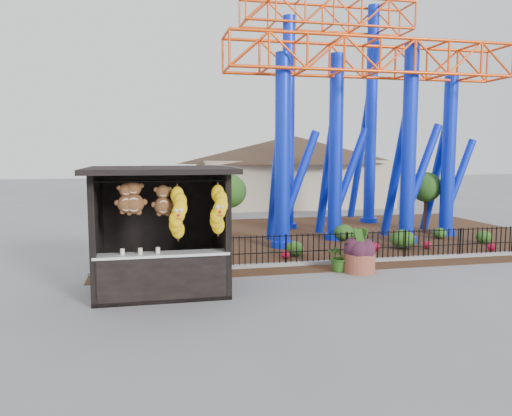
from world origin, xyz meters
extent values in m
plane|color=slate|center=(0.00, 0.00, 0.00)|extent=(120.00, 120.00, 0.00)
cube|color=#331E11|center=(4.00, 8.00, 0.01)|extent=(18.00, 12.00, 0.02)
cube|color=gray|center=(4.00, 3.00, 0.06)|extent=(18.00, 0.18, 0.12)
cube|color=black|center=(-3.00, 1.20, 0.05)|extent=(3.20, 2.60, 0.10)
cube|color=black|center=(-3.00, 2.44, 1.50)|extent=(3.20, 0.12, 3.00)
cube|color=black|center=(-4.54, 1.20, 1.50)|extent=(0.12, 2.60, 3.00)
cube|color=black|center=(-1.46, 1.20, 1.50)|extent=(0.12, 2.60, 3.00)
cube|color=black|center=(-3.00, 0.95, 3.06)|extent=(3.50, 3.40, 0.12)
cube|color=black|center=(-4.53, -0.03, 1.50)|extent=(0.14, 0.14, 3.00)
cube|color=black|center=(-1.47, -0.03, 1.50)|extent=(0.14, 0.14, 3.00)
cube|color=black|center=(-3.00, 0.15, 0.55)|extent=(3.00, 0.50, 1.10)
cube|color=silver|center=(-3.00, 0.15, 1.12)|extent=(3.10, 0.55, 0.06)
cylinder|color=black|center=(-3.00, -0.25, 2.85)|extent=(2.90, 0.04, 0.04)
cylinder|color=#0C27DC|center=(1.50, 6.00, 3.50)|extent=(0.56, 0.56, 7.00)
cylinder|color=#0C27DC|center=(1.50, 6.00, 0.12)|extent=(0.84, 0.84, 0.24)
cylinder|color=#0C27DC|center=(4.00, 7.20, 3.65)|extent=(0.56, 0.56, 7.30)
cylinder|color=#0C27DC|center=(4.00, 7.20, 0.12)|extent=(0.84, 0.84, 0.24)
cylinder|color=#0C27DC|center=(6.50, 6.00, 3.75)|extent=(0.56, 0.56, 7.50)
cylinder|color=#0C27DC|center=(6.50, 6.00, 0.12)|extent=(0.84, 0.84, 0.24)
cylinder|color=#0C27DC|center=(9.00, 7.20, 3.30)|extent=(0.56, 0.56, 6.60)
cylinder|color=#0C27DC|center=(9.00, 7.20, 0.12)|extent=(0.84, 0.84, 0.24)
cylinder|color=#0C27DC|center=(3.00, 10.50, 4.75)|extent=(0.56, 0.56, 9.50)
cylinder|color=#0C27DC|center=(3.00, 10.50, 0.12)|extent=(0.84, 0.84, 0.24)
cylinder|color=#0C27DC|center=(7.50, 11.50, 5.25)|extent=(0.56, 0.56, 10.50)
cylinder|color=#0C27DC|center=(7.50, 11.50, 0.12)|extent=(0.84, 0.84, 0.24)
cylinder|color=#0C27DC|center=(1.50, 6.90, 2.62)|extent=(0.36, 2.21, 5.85)
cylinder|color=#0C27DC|center=(2.20, 6.30, 2.45)|extent=(1.62, 0.32, 3.73)
cylinder|color=#0C27DC|center=(4.00, 8.10, 2.74)|extent=(0.36, 2.29, 6.10)
cylinder|color=#0C27DC|center=(4.70, 7.50, 2.55)|extent=(1.67, 0.32, 3.88)
cylinder|color=#0C27DC|center=(6.50, 6.90, 2.81)|extent=(0.36, 2.34, 6.26)
cylinder|color=#0C27DC|center=(7.20, 6.30, 2.62)|extent=(1.71, 0.32, 3.99)
cylinder|color=#0C27DC|center=(9.00, 8.10, 2.47)|extent=(0.36, 2.10, 5.53)
cylinder|color=#0C27DC|center=(9.70, 7.50, 2.31)|extent=(1.54, 0.32, 3.52)
cylinder|color=#964936|center=(2.69, 1.83, 0.28)|extent=(1.14, 1.14, 0.57)
ellipsoid|color=#341424|center=(2.69, 1.83, 0.89)|extent=(0.70, 0.70, 0.64)
imported|color=#27581A|center=(2.19, 2.07, 0.45)|extent=(0.99, 0.92, 0.90)
ellipsoid|color=#264E17|center=(1.50, 4.41, 0.26)|extent=(0.62, 0.62, 0.50)
ellipsoid|color=#264E17|center=(5.69, 4.78, 0.36)|extent=(0.87, 0.87, 0.69)
ellipsoid|color=#264E17|center=(8.23, 6.43, 0.24)|extent=(0.55, 0.55, 0.44)
ellipsoid|color=#264E17|center=(4.26, 6.86, 0.33)|extent=(0.80, 0.80, 0.64)
ellipsoid|color=#264E17|center=(9.25, 5.07, 0.26)|extent=(0.61, 0.61, 0.49)
sphere|color=#B80C2D|center=(1.07, 4.01, 0.16)|extent=(0.28, 0.28, 0.28)
sphere|color=#B80C2D|center=(4.58, 4.63, 0.16)|extent=(0.28, 0.28, 0.28)
sphere|color=#B80C2D|center=(6.55, 4.54, 0.16)|extent=(0.28, 0.28, 0.28)
sphere|color=#B80C2D|center=(8.52, 3.67, 0.16)|extent=(0.28, 0.28, 0.28)
cube|color=#BFAD8C|center=(6.00, 20.00, 1.50)|extent=(12.00, 6.00, 3.00)
cone|color=#332319|center=(6.00, 20.00, 3.90)|extent=(15.00, 15.00, 1.80)
camera|label=1|loc=(-3.31, -11.47, 3.47)|focal=35.00mm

